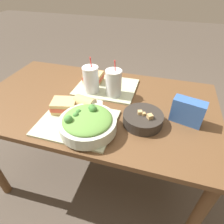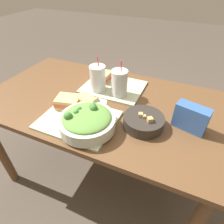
{
  "view_description": "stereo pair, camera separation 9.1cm",
  "coord_description": "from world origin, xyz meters",
  "views": [
    {
      "loc": [
        0.36,
        -0.87,
        1.42
      ],
      "look_at": [
        0.16,
        -0.19,
        0.86
      ],
      "focal_mm": 30.0,
      "sensor_mm": 36.0,
      "label": 1
    },
    {
      "loc": [
        0.45,
        -0.84,
        1.42
      ],
      "look_at": [
        0.16,
        -0.19,
        0.86
      ],
      "focal_mm": 30.0,
      "sensor_mm": 36.0,
      "label": 2
    }
  ],
  "objects": [
    {
      "name": "sandwich_near",
      "position": [
        -0.12,
        -0.15,
        0.82
      ],
      "size": [
        0.15,
        0.13,
        0.06
      ],
      "rotation": [
        0.0,
        0.0,
        0.23
      ],
      "color": "tan",
      "rests_on": "tray_near"
    },
    {
      "name": "drink_cup_dark",
      "position": [
        -0.05,
        0.08,
        0.86
      ],
      "size": [
        0.1,
        0.1,
        0.23
      ],
      "color": "silver",
      "rests_on": "tray_far"
    },
    {
      "name": "tray_near",
      "position": [
        -0.02,
        -0.22,
        0.78
      ],
      "size": [
        0.39,
        0.31,
        0.01
      ],
      "color": "#B2BC99",
      "rests_on": "dining_table"
    },
    {
      "name": "chip_bag",
      "position": [
        0.52,
        -0.05,
        0.84
      ],
      "size": [
        0.17,
        0.1,
        0.13
      ],
      "rotation": [
        0.0,
        0.0,
        -0.25
      ],
      "color": "#335BA3",
      "rests_on": "dining_table"
    },
    {
      "name": "dining_table",
      "position": [
        0.0,
        0.0,
        0.67
      ],
      "size": [
        1.45,
        0.82,
        0.77
      ],
      "color": "brown",
      "rests_on": "ground_plane"
    },
    {
      "name": "sandwich_far",
      "position": [
        -0.09,
        0.2,
        0.82
      ],
      "size": [
        0.13,
        0.1,
        0.06
      ],
      "rotation": [
        0.0,
        0.0,
        -0.0
      ],
      "color": "tan",
      "rests_on": "tray_far"
    },
    {
      "name": "drink_cup_red",
      "position": [
        0.09,
        0.08,
        0.86
      ],
      "size": [
        0.1,
        0.1,
        0.23
      ],
      "color": "silver",
      "rests_on": "tray_far"
    },
    {
      "name": "soup_bowl",
      "position": [
        0.31,
        -0.13,
        0.8
      ],
      "size": [
        0.21,
        0.21,
        0.08
      ],
      "color": "#2D2823",
      "rests_on": "dining_table"
    },
    {
      "name": "napkin_folded",
      "position": [
        -0.02,
        -0.03,
        0.77
      ],
      "size": [
        0.16,
        0.13,
        0.0
      ],
      "color": "silver",
      "rests_on": "dining_table"
    },
    {
      "name": "baguette_near",
      "position": [
        -0.01,
        -0.11,
        0.82
      ],
      "size": [
        0.13,
        0.1,
        0.08
      ],
      "rotation": [
        0.0,
        0.0,
        1.35
      ],
      "color": "tan",
      "rests_on": "tray_near"
    },
    {
      "name": "ground_plane",
      "position": [
        0.0,
        0.0,
        0.0
      ],
      "size": [
        12.0,
        12.0,
        0.0
      ],
      "primitive_type": "plane",
      "color": "#4C4238"
    },
    {
      "name": "tray_far",
      "position": [
        0.02,
        0.16,
        0.78
      ],
      "size": [
        0.39,
        0.31,
        0.01
      ],
      "color": "#B2BC99",
      "rests_on": "dining_table"
    },
    {
      "name": "salad_bowl",
      "position": [
        0.06,
        -0.26,
        0.83
      ],
      "size": [
        0.28,
        0.28,
        0.11
      ],
      "color": "beige",
      "rests_on": "tray_near"
    }
  ]
}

